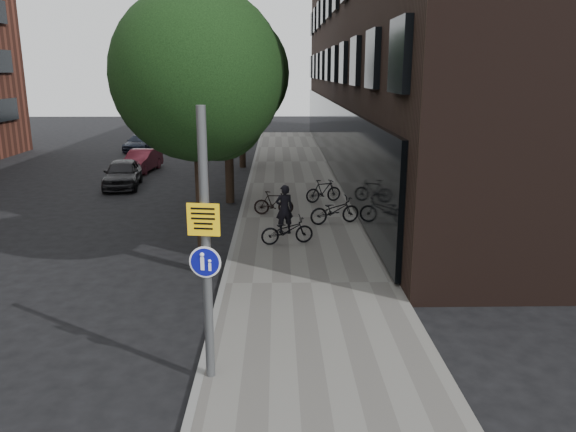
{
  "coord_description": "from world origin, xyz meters",
  "views": [
    {
      "loc": [
        -0.59,
        -10.16,
        5.37
      ],
      "look_at": [
        -0.34,
        2.9,
        2.0
      ],
      "focal_mm": 35.0,
      "sensor_mm": 36.0,
      "label": 1
    }
  ],
  "objects_px": {
    "parked_bike_facade_near": "(335,210)",
    "pedestrian": "(284,209)",
    "signpost": "(206,247)",
    "parked_car_near": "(123,173)"
  },
  "relations": [
    {
      "from": "signpost",
      "to": "parked_bike_facade_near",
      "type": "xyz_separation_m",
      "value": [
        3.23,
        10.25,
        -1.91
      ]
    },
    {
      "from": "signpost",
      "to": "pedestrian",
      "type": "xyz_separation_m",
      "value": [
        1.43,
        9.14,
        -1.58
      ]
    },
    {
      "from": "parked_bike_facade_near",
      "to": "pedestrian",
      "type": "bearing_deg",
      "value": 104.56
    },
    {
      "from": "signpost",
      "to": "parked_car_near",
      "type": "bearing_deg",
      "value": 117.67
    },
    {
      "from": "signpost",
      "to": "parked_bike_facade_near",
      "type": "distance_m",
      "value": 10.92
    },
    {
      "from": "parked_car_near",
      "to": "signpost",
      "type": "bearing_deg",
      "value": -77.98
    },
    {
      "from": "parked_bike_facade_near",
      "to": "parked_car_near",
      "type": "xyz_separation_m",
      "value": [
        -9.41,
        7.25,
        0.06
      ]
    },
    {
      "from": "signpost",
      "to": "parked_bike_facade_near",
      "type": "height_order",
      "value": "signpost"
    },
    {
      "from": "parked_bike_facade_near",
      "to": "parked_car_near",
      "type": "distance_m",
      "value": 11.88
    },
    {
      "from": "signpost",
      "to": "parked_bike_facade_near",
      "type": "relative_size",
      "value": 2.57
    }
  ]
}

